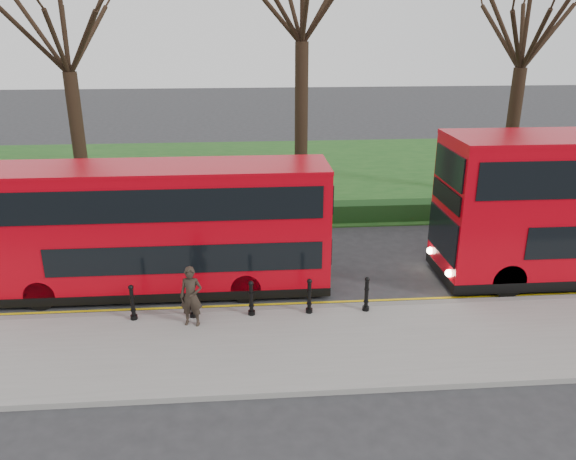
{
  "coord_description": "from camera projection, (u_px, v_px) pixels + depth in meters",
  "views": [
    {
      "loc": [
        -0.63,
        -15.52,
        7.94
      ],
      "look_at": [
        0.64,
        0.5,
        2.0
      ],
      "focal_mm": 35.0,
      "sensor_mm": 36.0,
      "label": 1
    }
  ],
  "objects": [
    {
      "name": "ground",
      "position": [
        269.0,
        297.0,
        17.31
      ],
      "size": [
        120.0,
        120.0,
        0.0
      ],
      "primitive_type": "plane",
      "color": "#28282B",
      "rests_on": "ground"
    },
    {
      "name": "pavement",
      "position": [
        274.0,
        347.0,
        14.48
      ],
      "size": [
        60.0,
        4.0,
        0.15
      ],
      "primitive_type": "cube",
      "color": "gray",
      "rests_on": "ground"
    },
    {
      "name": "kerb",
      "position": [
        270.0,
        310.0,
        16.35
      ],
      "size": [
        60.0,
        0.25,
        0.16
      ],
      "primitive_type": "cube",
      "color": "slate",
      "rests_on": "ground"
    },
    {
      "name": "grass_verge",
      "position": [
        256.0,
        174.0,
        31.33
      ],
      "size": [
        60.0,
        18.0,
        0.06
      ],
      "primitive_type": "cube",
      "color": "#1B4B19",
      "rests_on": "ground"
    },
    {
      "name": "hedge",
      "position": [
        261.0,
        214.0,
        23.53
      ],
      "size": [
        60.0,
        0.9,
        0.8
      ],
      "primitive_type": "cube",
      "color": "black",
      "rests_on": "ground"
    },
    {
      "name": "yellow_line_outer",
      "position": [
        270.0,
        307.0,
        16.66
      ],
      "size": [
        60.0,
        0.1,
        0.01
      ],
      "primitive_type": "cube",
      "color": "yellow",
      "rests_on": "ground"
    },
    {
      "name": "yellow_line_inner",
      "position": [
        269.0,
        304.0,
        16.84
      ],
      "size": [
        60.0,
        0.1,
        0.01
      ],
      "primitive_type": "cube",
      "color": "yellow",
      "rests_on": "ground"
    },
    {
      "name": "tree_left",
      "position": [
        63.0,
        24.0,
        23.33
      ],
      "size": [
        6.97,
        6.97,
        10.89
      ],
      "color": "black",
      "rests_on": "ground"
    },
    {
      "name": "tree_right",
      "position": [
        527.0,
        22.0,
        24.79
      ],
      "size": [
        7.03,
        7.03,
        10.98
      ],
      "color": "black",
      "rests_on": "ground"
    },
    {
      "name": "bollard_row",
      "position": [
        251.0,
        299.0,
        15.78
      ],
      "size": [
        6.73,
        0.15,
        1.0
      ],
      "color": "black",
      "rests_on": "pavement"
    },
    {
      "name": "bus_lead",
      "position": [
        163.0,
        230.0,
        17.09
      ],
      "size": [
        10.08,
        2.32,
        4.01
      ],
      "color": "#AF020E",
      "rests_on": "ground"
    },
    {
      "name": "pedestrian",
      "position": [
        191.0,
        296.0,
        15.15
      ],
      "size": [
        0.68,
        0.51,
        1.7
      ],
      "primitive_type": "imported",
      "rotation": [
        0.0,
        0.0,
        -0.18
      ],
      "color": "black",
      "rests_on": "pavement"
    }
  ]
}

